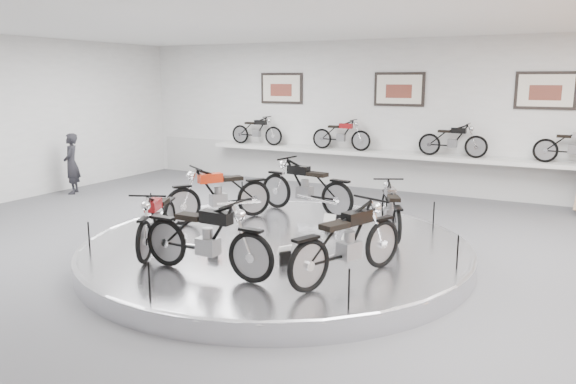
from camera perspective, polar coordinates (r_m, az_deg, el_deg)
The scene contains 21 objects.
floor at distance 9.23m, azimuth -2.15°, elevation -7.31°, with size 16.00×16.00×0.00m, color #4F4F51.
ceiling at distance 8.81m, azimuth -2.35°, elevation 18.17°, with size 16.00×16.00×0.00m, color white.
wall_back at distance 15.24m, azimuth 11.16°, elevation 7.57°, with size 16.00×16.00×0.00m, color white.
dado_band at distance 15.38m, azimuth 10.93°, elevation 2.17°, with size 15.68×0.04×1.10m, color #BCBCBA.
display_platform at distance 9.43m, azimuth -1.24°, elevation -5.93°, with size 6.40×6.40×0.30m, color silver.
platform_rim at distance 9.40m, azimuth -1.24°, elevation -5.24°, with size 6.40×6.40×0.10m, color #B2B2BA.
shelf at distance 15.05m, azimuth 10.68°, elevation 3.72°, with size 11.00×0.55×0.10m, color silver.
poster_left at distance 16.53m, azimuth -0.67°, elevation 10.49°, with size 1.35×0.06×0.88m, color silver.
poster_center at distance 15.18m, azimuth 11.22°, elevation 10.20°, with size 1.35×0.06×0.88m, color silver.
poster_right at distance 14.56m, azimuth 24.69°, elevation 9.35°, with size 1.35×0.06×0.88m, color silver.
shelf_bike_a at distance 16.72m, azimuth -3.21°, elevation 6.08°, with size 1.22×0.42×0.73m, color black, non-canonical shape.
shelf_bike_b at distance 15.51m, azimuth 5.42°, elevation 5.63°, with size 1.22×0.42×0.73m, color maroon, non-canonical shape.
shelf_bike_c at distance 14.64m, azimuth 16.37°, elevation 4.88°, with size 1.22×0.42×0.73m, color black, non-canonical shape.
shelf_bike_d at distance 14.35m, azimuth 26.99°, elevation 3.98°, with size 1.22×0.42×0.73m, color #BCBBC0, non-canonical shape.
bike_a at distance 9.90m, azimuth 10.43°, elevation -1.62°, with size 1.57×0.55×0.92m, color #BCBBC0, non-canonical shape.
bike_b at distance 11.27m, azimuth 1.81°, elevation 0.61°, with size 1.88×0.66×1.11m, color black, non-canonical shape.
bike_c at distance 10.73m, azimuth -7.00°, elevation -0.10°, with size 1.83×0.65×1.08m, color red, non-canonical shape.
bike_d at distance 9.06m, azimuth -13.16°, elevation -2.77°, with size 1.66×0.59×0.98m, color maroon, non-canonical shape.
bike_e at distance 7.80m, azimuth -8.28°, elevation -4.55°, with size 1.81×0.64×1.07m, color black, non-canonical shape.
bike_f at distance 7.57m, azimuth 6.12°, elevation -4.97°, with size 1.82×0.64×1.07m, color black, non-canonical shape.
visitor at distance 15.73m, azimuth -21.13°, elevation 2.70°, with size 0.58×0.38×1.58m, color black.
Camera 1 is at (4.38, -7.57, 2.96)m, focal length 35.00 mm.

